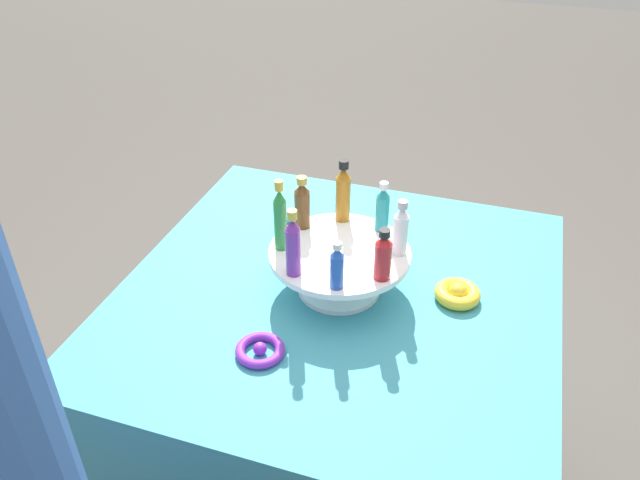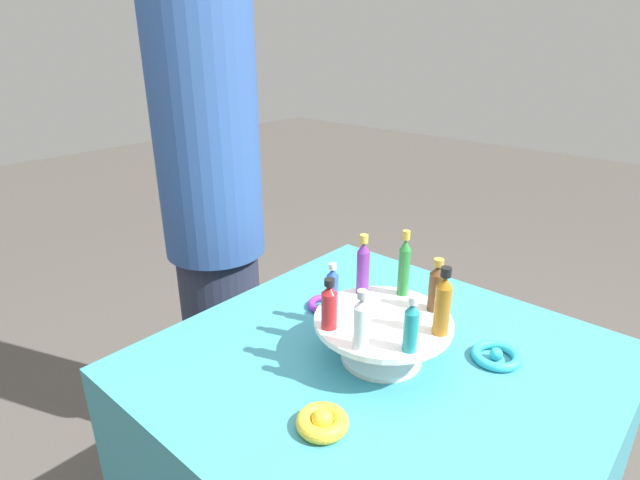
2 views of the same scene
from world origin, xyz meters
name	(u,v)px [view 2 (image 2 of 2)]	position (x,y,z in m)	size (l,w,h in m)	color
display_stand	(383,332)	(0.00, 0.00, 0.85)	(0.27, 0.27, 0.09)	white
bottle_green	(404,266)	(0.03, -0.11, 0.94)	(0.02, 0.02, 0.14)	#288438
bottle_purple	(363,266)	(0.09, -0.06, 0.94)	(0.03, 0.03, 0.13)	#702D93
bottle_blue	(332,286)	(0.11, 0.03, 0.92)	(0.02, 0.02, 0.09)	#234CAD
bottle_red	(329,306)	(0.06, 0.09, 0.93)	(0.03, 0.03, 0.10)	#B21E23
bottle_clear	(361,322)	(-0.03, 0.11, 0.93)	(0.03, 0.03, 0.11)	silver
bottle_teal	(411,326)	(-0.09, 0.06, 0.93)	(0.03, 0.03, 0.10)	teal
bottle_amber	(443,304)	(-0.11, -0.03, 0.94)	(0.03, 0.03, 0.13)	#AD6B19
bottle_brown	(436,287)	(-0.06, -0.09, 0.93)	(0.03, 0.03, 0.11)	brown
ribbon_bow_teal	(496,355)	(-0.17, -0.14, 0.80)	(0.10, 0.10, 0.03)	#2DB7CC
ribbon_bow_purple	(326,304)	(0.21, -0.08, 0.80)	(0.08, 0.08, 0.02)	purple
ribbon_bow_gold	(322,422)	(-0.04, 0.22, 0.80)	(0.09, 0.09, 0.04)	gold
person_figure	(213,204)	(0.75, -0.17, 0.90)	(0.30, 0.30, 1.79)	#282D42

